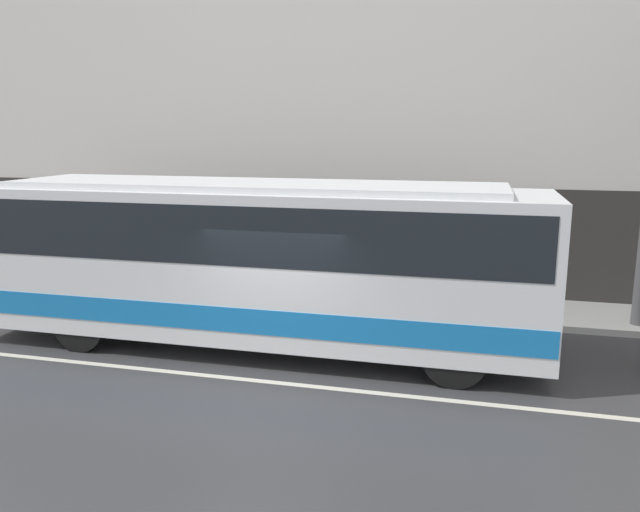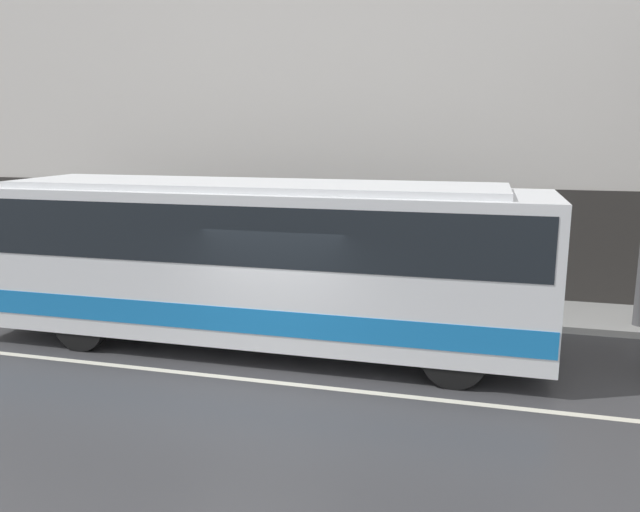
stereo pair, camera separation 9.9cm
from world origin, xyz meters
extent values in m
plane|color=#38383A|center=(0.00, 0.00, 0.00)|extent=(60.00, 60.00, 0.00)
cube|color=gray|center=(0.00, 5.11, 0.07)|extent=(60.00, 2.22, 0.14)
cube|color=silver|center=(0.00, 6.37, 6.37)|extent=(60.00, 0.30, 12.74)
cube|color=#2D2B28|center=(0.00, 6.20, 1.40)|extent=(60.00, 0.06, 2.80)
cube|color=beige|center=(0.00, 0.00, 0.00)|extent=(54.00, 0.14, 0.01)
cube|color=white|center=(-0.84, 1.72, 1.72)|extent=(11.02, 2.58, 2.74)
cube|color=#1972BF|center=(-0.84, 1.72, 0.90)|extent=(10.96, 2.60, 0.45)
cube|color=black|center=(-0.84, 1.72, 2.39)|extent=(10.69, 2.60, 1.04)
cube|color=orange|center=(4.62, 1.72, 2.90)|extent=(0.12, 1.93, 0.28)
cube|color=white|center=(-0.84, 1.72, 3.15)|extent=(9.37, 2.19, 0.12)
cylinder|color=black|center=(3.07, 0.59, 0.53)|extent=(1.07, 0.28, 1.07)
cylinder|color=black|center=(3.07, 2.84, 0.53)|extent=(1.07, 0.28, 1.07)
cylinder|color=black|center=(-3.95, 0.59, 0.53)|extent=(1.07, 0.28, 1.07)
cylinder|color=black|center=(-3.95, 2.84, 0.53)|extent=(1.07, 0.28, 1.07)
cylinder|color=maroon|center=(-1.69, 4.56, 0.88)|extent=(0.36, 0.36, 1.48)
sphere|color=tan|center=(-1.69, 4.56, 1.76)|extent=(0.27, 0.27, 0.27)
camera|label=1|loc=(3.31, -9.35, 4.17)|focal=35.00mm
camera|label=2|loc=(3.41, -9.33, 4.17)|focal=35.00mm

